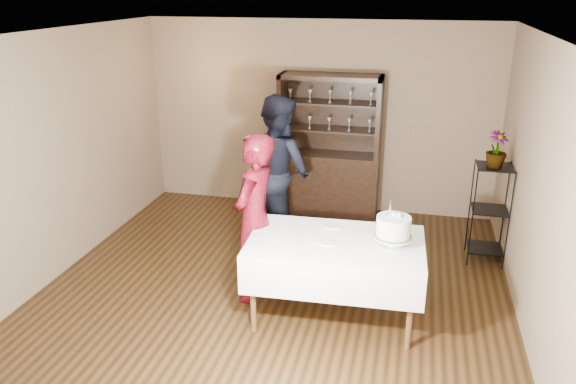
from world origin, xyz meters
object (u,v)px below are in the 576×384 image
Objects in this scene: man at (278,171)px; cake at (393,228)px; cake_table at (335,259)px; woman at (255,219)px; potted_plant at (497,150)px; china_hutch at (329,169)px; plant_etagere at (489,210)px.

cake is at bearing 170.09° from man.
woman is at bearing 166.66° from cake_table.
man is (-0.96, 1.57, 0.32)m from cake_table.
man reaches higher than cake.
woman is 2.85m from potted_plant.
woman reaches higher than cake.
cake is at bearing 89.81° from woman.
china_hutch is 1.04× the size of man.
cake_table is at bearing 86.31° from woman.
plant_etagere is 2.56m from man.
man reaches higher than plant_etagere.
china_hutch is 4.11× the size of cake.
cake is (1.40, -0.24, 0.14)m from woman.
china_hutch is 1.25m from man.
potted_plant reaches higher than cake.
china_hutch reaches higher than potted_plant.
china_hutch is at bearing 100.54° from cake_table.
cake_table is 3.52× the size of cake.
china_hutch is at bearing 110.71° from cake.
potted_plant is (1.56, 1.60, 0.75)m from cake_table.
china_hutch is 1.67× the size of plant_etagere.
woman is (-0.87, 0.21, 0.25)m from cake_table.
cake is (1.49, -1.61, 0.07)m from man.
woman is 3.67× the size of cake.
plant_etagere is 0.63× the size of man.
man is 4.65× the size of potted_plant.
cake is at bearing -69.29° from china_hutch.
woman is (-0.37, -2.49, 0.23)m from china_hutch.
woman reaches higher than potted_plant.
potted_plant is at bearing 57.69° from cake.
potted_plant is (-0.01, -0.04, 0.74)m from plant_etagere.
cake is (0.53, -0.04, 0.39)m from cake_table.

